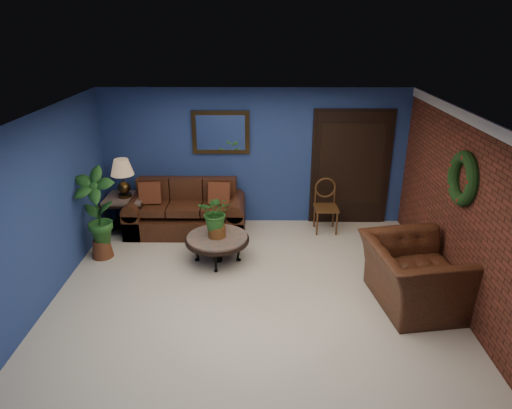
{
  "coord_description": "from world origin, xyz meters",
  "views": [
    {
      "loc": [
        0.1,
        -5.47,
        3.59
      ],
      "look_at": [
        0.04,
        0.55,
        1.13
      ],
      "focal_mm": 32.0,
      "sensor_mm": 36.0,
      "label": 1
    }
  ],
  "objects_px": {
    "coffee_table": "(217,240)",
    "armchair": "(414,275)",
    "end_table": "(126,205)",
    "side_chair": "(326,202)",
    "sofa": "(187,214)",
    "table_lamp": "(122,174)"
  },
  "relations": [
    {
      "from": "coffee_table",
      "to": "armchair",
      "type": "xyz_separation_m",
      "value": [
        2.72,
        -1.14,
        0.06
      ]
    },
    {
      "from": "end_table",
      "to": "side_chair",
      "type": "bearing_deg",
      "value": 1.14
    },
    {
      "from": "sofa",
      "to": "armchair",
      "type": "distance_m",
      "value": 4.08
    },
    {
      "from": "coffee_table",
      "to": "table_lamp",
      "type": "bearing_deg",
      "value": 146.99
    },
    {
      "from": "end_table",
      "to": "side_chair",
      "type": "relative_size",
      "value": 0.75
    },
    {
      "from": "coffee_table",
      "to": "armchair",
      "type": "bearing_deg",
      "value": -22.67
    },
    {
      "from": "end_table",
      "to": "armchair",
      "type": "height_order",
      "value": "armchair"
    },
    {
      "from": "sofa",
      "to": "table_lamp",
      "type": "bearing_deg",
      "value": -178.46
    },
    {
      "from": "coffee_table",
      "to": "side_chair",
      "type": "xyz_separation_m",
      "value": [
        1.85,
        1.2,
        0.17
      ]
    },
    {
      "from": "sofa",
      "to": "side_chair",
      "type": "distance_m",
      "value": 2.51
    },
    {
      "from": "table_lamp",
      "to": "armchair",
      "type": "xyz_separation_m",
      "value": [
        4.45,
        -2.26,
        -0.65
      ]
    },
    {
      "from": "end_table",
      "to": "table_lamp",
      "type": "height_order",
      "value": "table_lamp"
    },
    {
      "from": "armchair",
      "to": "sofa",
      "type": "bearing_deg",
      "value": 47.38
    },
    {
      "from": "side_chair",
      "to": "table_lamp",
      "type": "bearing_deg",
      "value": 179.21
    },
    {
      "from": "coffee_table",
      "to": "table_lamp",
      "type": "relative_size",
      "value": 1.51
    },
    {
      "from": "side_chair",
      "to": "armchair",
      "type": "relative_size",
      "value": 0.72
    },
    {
      "from": "coffee_table",
      "to": "end_table",
      "type": "height_order",
      "value": "end_table"
    },
    {
      "from": "sofa",
      "to": "end_table",
      "type": "xyz_separation_m",
      "value": [
        -1.08,
        -0.03,
        0.19
      ]
    },
    {
      "from": "coffee_table",
      "to": "armchair",
      "type": "relative_size",
      "value": 0.75
    },
    {
      "from": "table_lamp",
      "to": "sofa",
      "type": "bearing_deg",
      "value": 1.54
    },
    {
      "from": "armchair",
      "to": "end_table",
      "type": "bearing_deg",
      "value": 54.63
    },
    {
      "from": "coffee_table",
      "to": "side_chair",
      "type": "distance_m",
      "value": 2.21
    }
  ]
}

